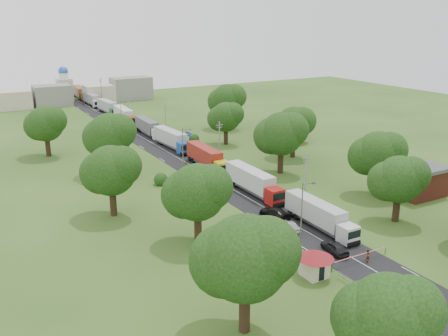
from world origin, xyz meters
TOP-DOWN VIEW (x-y plane):
  - ground at (0.00, 0.00)m, footprint 260.00×260.00m
  - road at (0.00, 20.00)m, footprint 8.00×200.00m
  - boom_barrier at (-1.36, -25.00)m, footprint 9.22×0.35m
  - guard_booth at (-7.20, -25.00)m, footprint 4.40×4.40m
  - kiosk at (-7.00, -40.00)m, footprint 2.30×2.30m
  - guard_rail at (-5.00, -35.00)m, footprint 0.10×17.00m
  - info_sign at (5.20, 35.00)m, footprint 0.12×3.10m
  - pole_1 at (5.50, -7.00)m, footprint 1.60×0.24m
  - pole_2 at (5.50, 21.00)m, footprint 1.60×0.24m
  - pole_3 at (5.50, 49.00)m, footprint 1.60×0.24m
  - pole_4 at (5.50, 77.00)m, footprint 1.60×0.24m
  - pole_5 at (5.50, 105.00)m, footprint 1.60×0.24m
  - lamp_0 at (-5.35, -20.00)m, footprint 2.03×0.22m
  - lamp_1 at (-5.35, 15.00)m, footprint 2.03×0.22m
  - lamp_2 at (-5.35, 50.00)m, footprint 2.03×0.22m
  - tree_2 at (13.99, -17.86)m, footprint 8.00×8.00m
  - tree_3 at (19.99, -7.84)m, footprint 8.80×8.80m
  - tree_4 at (12.99, 10.17)m, footprint 9.60×9.60m
  - tree_5 at (21.99, 18.16)m, footprint 8.80×8.80m
  - tree_6 at (14.99, 35.14)m, footprint 8.00×8.00m
  - tree_7 at (23.99, 50.17)m, footprint 9.60×9.60m
  - tree_8 at (-14.01, -41.86)m, footprint 8.00×8.00m
  - tree_9 at (-20.01, -29.83)m, footprint 9.60×9.60m
  - tree_10 at (-15.01, -9.84)m, footprint 8.80×8.80m
  - tree_11 at (-22.01, 5.16)m, footprint 8.80×8.80m
  - tree_12 at (-16.01, 25.17)m, footprint 9.60×9.60m
  - tree_13 at (-24.01, 45.16)m, footprint 8.80×8.80m
  - house_brick at (26.00, -12.00)m, footprint 8.60×6.60m
  - house_cream at (30.00, 30.00)m, footprint 10.08×10.08m
  - distant_town at (0.68, 110.00)m, footprint 52.00×8.00m
  - church at (-4.00, 118.00)m, footprint 5.00×5.00m
  - truck_0 at (2.29, -14.38)m, footprint 2.52×14.05m
  - truck_1 at (1.88, 2.56)m, footprint 2.64×15.19m
  - truck_2 at (2.15, 20.29)m, footprint 2.89×14.84m
  - truck_3 at (2.18, 37.56)m, footprint 3.34×15.04m
  - truck_4 at (2.36, 53.05)m, footprint 2.88×14.38m
  - truck_5 at (2.03, 70.76)m, footprint 3.30×15.19m
  - truck_6 at (2.15, 86.66)m, footprint 3.22×14.41m
  - truck_7 at (1.72, 103.98)m, footprint 2.97×14.06m
  - truck_8 at (2.00, 121.06)m, footprint 3.41×15.29m
  - car_lane_front at (-1.00, -21.53)m, footprint 2.46×4.80m
  - car_lane_mid at (-2.19, -13.00)m, footprint 1.82×4.35m
  - car_lane_rear at (-1.00, -8.04)m, footprint 2.86×5.72m
  - car_verge_near at (6.32, 13.54)m, footprint 2.43×4.93m
  - car_verge_far at (5.50, 27.83)m, footprint 2.00×4.42m
  - pedestrian_near at (0.81, -25.60)m, footprint 0.71×0.60m
  - pedestrian_booth at (-5.40, -22.76)m, footprint 0.99×1.10m

SIDE VIEW (x-z plane):
  - ground at x=0.00m, z-range 0.00..0.00m
  - road at x=0.00m, z-range -0.02..0.02m
  - guard_rail at x=-5.00m, z-range -0.85..0.85m
  - car_verge_near at x=6.32m, z-range 0.00..1.34m
  - car_lane_mid at x=-2.19m, z-range 0.00..1.40m
  - car_verge_far at x=5.50m, z-range 0.00..1.47m
  - car_lane_front at x=-1.00m, z-range 0.00..1.56m
  - car_lane_rear at x=-1.00m, z-range 0.00..1.60m
  - pedestrian_near at x=0.81m, z-range 0.00..1.64m
  - boom_barrier at x=-1.36m, z-range 0.30..1.48m
  - pedestrian_booth at x=-5.40m, z-range 0.00..1.87m
  - kiosk at x=-7.00m, z-range 0.02..2.43m
  - truck_7 at x=1.72m, z-range 0.12..4.00m
  - truck_0 at x=2.29m, z-range 0.12..4.01m
  - truck_6 at x=2.15m, z-range 0.12..4.10m
  - truck_4 at x=2.36m, z-range 0.12..4.10m
  - guard_booth at x=-7.20m, z-range 0.44..3.89m
  - truck_2 at x=2.15m, z-range 0.13..4.23m
  - truck_3 at x=2.18m, z-range 0.13..4.28m
  - truck_5 at x=2.03m, z-range 0.13..4.32m
  - truck_1 at x=1.88m, z-range 0.13..4.34m
  - truck_8 at x=2.00m, z-range 0.13..4.35m
  - house_brick at x=26.00m, z-range 0.05..5.25m
  - info_sign at x=5.20m, z-range 0.95..5.05m
  - distant_town at x=0.68m, z-range -0.51..7.49m
  - house_cream at x=30.00m, z-range 0.74..6.54m
  - pole_1 at x=5.50m, z-range 0.18..9.18m
  - pole_2 at x=5.50m, z-range 0.18..9.18m
  - pole_3 at x=5.50m, z-range 0.18..9.18m
  - pole_4 at x=5.50m, z-range 0.18..9.18m
  - pole_5 at x=5.50m, z-range 0.18..9.18m
  - church at x=-4.00m, z-range -0.76..11.54m
  - lamp_0 at x=-5.35m, z-range 0.55..10.55m
  - lamp_1 at x=-5.35m, z-range 0.55..10.55m
  - lamp_2 at x=-5.35m, z-range 0.55..10.55m
  - tree_2 at x=13.99m, z-range 1.55..11.65m
  - tree_6 at x=14.99m, z-range 1.55..11.65m
  - tree_8 at x=-14.01m, z-range 1.55..11.65m
  - tree_3 at x=19.99m, z-range 1.69..12.76m
  - tree_5 at x=21.99m, z-range 1.69..12.76m
  - tree_10 at x=-15.01m, z-range 1.69..12.76m
  - tree_11 at x=-22.01m, z-range 1.69..12.76m
  - tree_13 at x=-24.01m, z-range 1.69..12.76m
  - tree_4 at x=12.99m, z-range 1.83..13.88m
  - tree_7 at x=23.99m, z-range 1.83..13.88m
  - tree_9 at x=-20.01m, z-range 1.83..13.88m
  - tree_12 at x=-16.01m, z-range 1.83..13.88m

